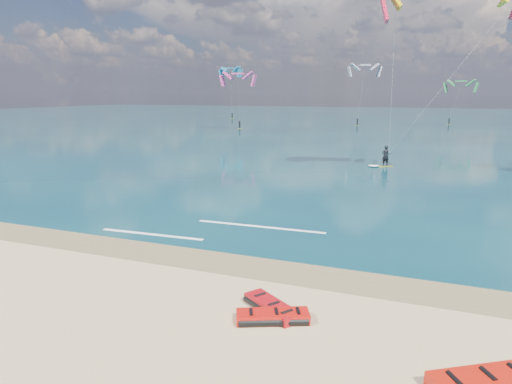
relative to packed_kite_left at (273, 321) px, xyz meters
The scene contains 8 objects.
ground 41.17m from the packed_kite_left, 96.46° to the left, with size 320.00×320.00×0.00m, color tan.
wet_sand_strip 6.06m from the packed_kite_left, 139.80° to the left, with size 320.00×2.40×0.01m, color brown.
sea 105.01m from the packed_kite_left, 92.53° to the left, with size 320.00×200.00×0.04m, color #0B2E3C.
packed_kite_left is the anchor object (origin of this frame).
packed_kite_mid 0.63m from the packed_kite_left, 112.14° to the left, with size 2.36×0.99×0.36m, color #BA0C12, non-canonical shape.
kitesurfer_main 29.65m from the packed_kite_left, 84.90° to the left, with size 12.93×7.77×16.72m.
shoreline_foam 9.57m from the packed_kite_left, 127.09° to the left, with size 10.54×3.61×0.01m.
distant_kites 81.32m from the packed_kite_left, 97.72° to the left, with size 80.89×33.33×12.60m.
Camera 1 is at (8.70, -12.83, 6.75)m, focal length 32.00 mm.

